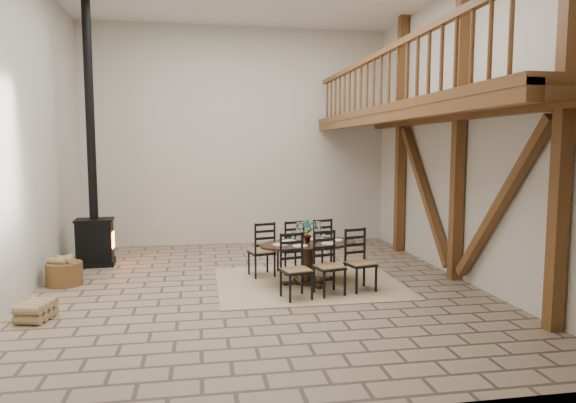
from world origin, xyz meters
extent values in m
plane|color=#8D765E|center=(0.00, 0.00, 0.00)|extent=(8.00, 8.00, 0.00)
cube|color=beige|center=(0.00, 4.00, 2.50)|extent=(7.00, 0.02, 5.00)
cube|color=beige|center=(0.00, -4.00, 2.50)|extent=(7.00, 0.02, 5.00)
cube|color=beige|center=(-3.50, 0.00, 2.50)|extent=(0.02, 8.00, 5.00)
cube|color=beige|center=(3.50, 0.00, 2.50)|extent=(0.02, 8.00, 5.00)
cube|color=brown|center=(3.38, -2.50, 2.50)|extent=(0.18, 0.18, 5.00)
cube|color=brown|center=(3.38, 0.00, 2.50)|extent=(0.18, 0.18, 5.00)
cube|color=brown|center=(3.38, 2.50, 2.50)|extent=(0.18, 0.18, 5.00)
cube|color=brown|center=(3.38, -1.25, 1.40)|extent=(0.14, 2.16, 2.54)
cube|color=brown|center=(3.38, 1.25, 1.40)|extent=(0.14, 2.16, 2.54)
cube|color=brown|center=(3.38, 0.00, 2.80)|extent=(0.20, 7.80, 0.20)
cube|color=brown|center=(2.70, 0.00, 2.85)|extent=(1.60, 7.80, 0.12)
cube|color=brown|center=(2.00, 0.00, 2.75)|extent=(0.18, 7.80, 0.22)
cube|color=brown|center=(2.00, 0.00, 3.75)|extent=(0.09, 7.60, 0.09)
cube|color=brown|center=(2.00, 0.00, 3.33)|extent=(0.06, 7.60, 0.86)
cube|color=tan|center=(0.85, 0.14, 0.01)|extent=(3.00, 2.50, 0.02)
ellipsoid|color=black|center=(0.85, 0.14, 0.67)|extent=(1.87, 1.38, 0.04)
cylinder|color=black|center=(0.85, 0.14, 0.33)|extent=(0.17, 0.17, 0.61)
cylinder|color=black|center=(0.85, 0.14, 0.05)|extent=(0.52, 0.52, 0.06)
cube|color=olive|center=(0.49, -0.70, 0.44)|extent=(0.48, 0.47, 0.04)
cube|color=black|center=(0.49, -0.70, 0.21)|extent=(0.47, 0.47, 0.42)
cube|color=black|center=(0.45, -0.53, 0.70)|extent=(0.35, 0.12, 0.55)
cube|color=olive|center=(1.03, -0.57, 0.44)|extent=(0.48, 0.47, 0.04)
cube|color=black|center=(1.03, -0.57, 0.21)|extent=(0.47, 0.47, 0.42)
cube|color=black|center=(0.98, -0.40, 0.70)|extent=(0.35, 0.12, 0.55)
cube|color=olive|center=(1.56, -0.44, 0.44)|extent=(0.48, 0.47, 0.04)
cube|color=black|center=(1.56, -0.44, 0.21)|extent=(0.47, 0.47, 0.42)
cube|color=black|center=(1.52, -0.27, 0.70)|extent=(0.35, 0.12, 0.55)
cube|color=olive|center=(0.14, 0.73, 0.44)|extent=(0.48, 0.47, 0.04)
cube|color=black|center=(0.14, 0.73, 0.21)|extent=(0.47, 0.47, 0.42)
cube|color=black|center=(0.18, 0.56, 0.70)|extent=(0.35, 0.12, 0.55)
cube|color=olive|center=(0.68, 0.86, 0.44)|extent=(0.48, 0.47, 0.04)
cube|color=black|center=(0.68, 0.86, 0.21)|extent=(0.47, 0.47, 0.42)
cube|color=black|center=(0.72, 0.69, 0.70)|extent=(0.35, 0.12, 0.55)
cube|color=olive|center=(1.22, 0.99, 0.44)|extent=(0.48, 0.47, 0.04)
cube|color=black|center=(1.22, 0.99, 0.21)|extent=(0.47, 0.47, 0.42)
cube|color=black|center=(1.26, 0.82, 0.70)|extent=(0.35, 0.12, 0.55)
cube|color=white|center=(0.85, 0.14, 0.70)|extent=(1.40, 0.93, 0.01)
cube|color=white|center=(0.85, 0.14, 0.78)|extent=(0.87, 0.46, 0.18)
cylinder|color=white|center=(0.69, 0.11, 0.86)|extent=(0.12, 0.12, 0.34)
cylinder|color=white|center=(1.01, 0.18, 0.86)|extent=(0.12, 0.12, 0.34)
cylinder|color=silver|center=(0.69, 0.11, 0.77)|extent=(0.06, 0.06, 0.16)
cylinder|color=silver|center=(1.01, 0.18, 0.77)|extent=(0.06, 0.06, 0.16)
imported|color=#4C723F|center=(0.84, 0.19, 0.88)|extent=(0.23, 0.18, 0.39)
cube|color=black|center=(-2.89, 2.13, 0.05)|extent=(0.73, 0.58, 0.11)
cube|color=black|center=(-2.89, 2.13, 0.48)|extent=(0.67, 0.52, 0.75)
cube|color=#FF590C|center=(-2.56, 2.15, 0.48)|extent=(0.04, 0.30, 0.30)
cube|color=black|center=(-2.89, 2.13, 0.88)|extent=(0.72, 0.57, 0.04)
cylinder|color=black|center=(-2.89, 2.13, 2.95)|extent=(0.16, 0.16, 4.10)
cylinder|color=brown|center=(-3.11, 0.74, 0.19)|extent=(0.57, 0.57, 0.37)
cube|color=tan|center=(-3.11, 0.74, 0.42)|extent=(0.31, 0.31, 0.11)
cube|color=tan|center=(-3.04, -1.03, 0.12)|extent=(0.47, 0.57, 0.25)
camera|label=1|loc=(-0.90, -8.00, 2.25)|focal=32.00mm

